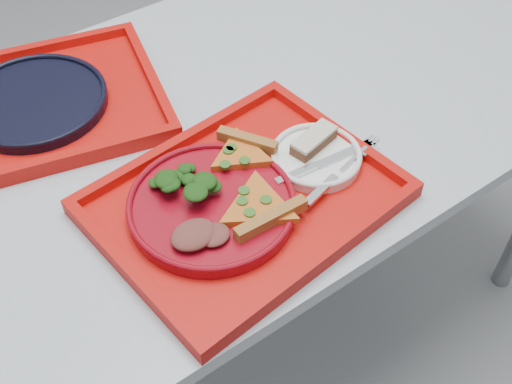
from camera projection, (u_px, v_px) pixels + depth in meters
ground at (228, 330)px, 1.72m from camera, size 10.00×10.00×0.00m
table at (217, 148)px, 1.22m from camera, size 1.60×0.80×0.75m
tray_main at (245, 202)px, 1.02m from camera, size 0.48×0.39×0.01m
tray_far at (37, 108)px, 1.17m from camera, size 0.52×0.45×0.01m
dinner_plate at (212, 207)px, 0.99m from camera, size 0.26×0.26×0.02m
side_plate at (316, 159)px, 1.07m from camera, size 0.15×0.15×0.01m
navy_plate at (35, 102)px, 1.16m from camera, size 0.26×0.26×0.02m
pizza_slice_a at (258, 204)px, 0.97m from camera, size 0.13×0.14×0.02m
pizza_slice_b at (240, 152)px, 1.05m from camera, size 0.15×0.15×0.02m
salad_heap at (185, 181)px, 0.99m from camera, size 0.09×0.08×0.04m
meat_portion at (194, 235)px, 0.93m from camera, size 0.07×0.06×0.02m
dessert_bar at (314, 140)px, 1.07m from camera, size 0.09×0.05×0.02m
knife at (324, 162)px, 1.05m from camera, size 0.19×0.03×0.01m
fork at (340, 171)px, 1.03m from camera, size 0.18×0.07×0.01m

